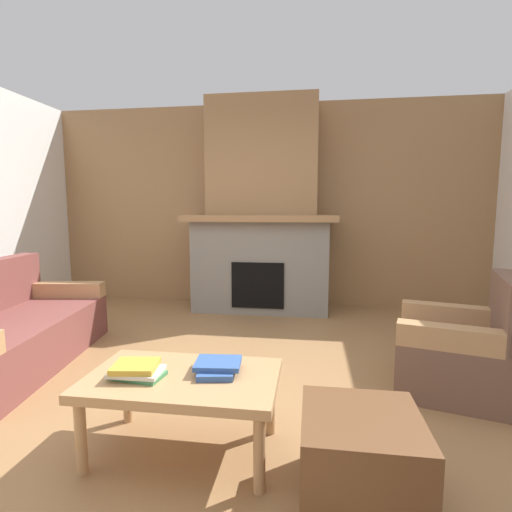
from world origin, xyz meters
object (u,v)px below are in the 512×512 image
at_px(couch, 7,333).
at_px(coffee_table, 183,385).
at_px(ottoman, 360,458).
at_px(fireplace, 262,220).
at_px(armchair, 462,351).

bearing_deg(couch, coffee_table, -26.13).
relative_size(couch, coffee_table, 1.90).
xyz_separation_m(coffee_table, ottoman, (0.89, -0.23, -0.18)).
relative_size(fireplace, couch, 1.42).
relative_size(fireplace, ottoman, 5.19).
relative_size(armchair, ottoman, 1.80).
height_order(fireplace, couch, fireplace).
relative_size(couch, ottoman, 3.66).
xyz_separation_m(couch, armchair, (3.55, 0.07, 0.01)).
bearing_deg(ottoman, coffee_table, 165.74).
distance_m(armchair, ottoman, 1.46).
bearing_deg(coffee_table, couch, 153.87).
xyz_separation_m(couch, coffee_table, (1.82, -0.89, 0.09)).
xyz_separation_m(fireplace, couch, (-1.84, -2.19, -0.88)).
bearing_deg(couch, fireplace, 49.99).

